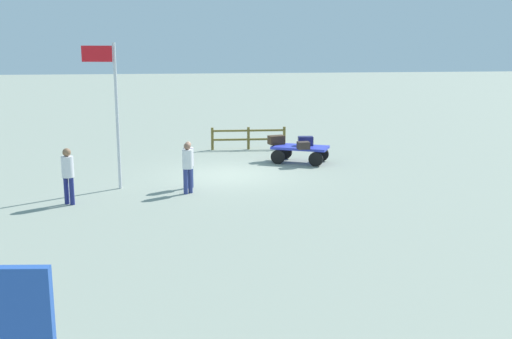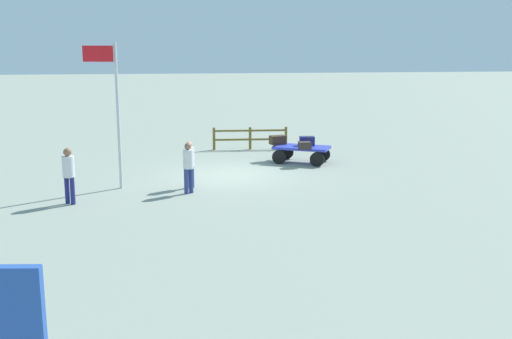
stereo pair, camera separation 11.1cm
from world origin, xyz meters
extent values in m
plane|color=gray|center=(0.00, 0.00, 0.00)|extent=(120.00, 120.00, 0.00)
cube|color=#313EC5|center=(-2.92, -1.91, 0.61)|extent=(2.42, 1.86, 0.10)
cube|color=#313EC5|center=(-1.97, -2.33, 0.61)|extent=(0.48, 0.95, 0.10)
cylinder|color=black|center=(-2.00, -1.72, 0.28)|extent=(0.56, 0.34, 0.56)
cylinder|color=black|center=(-2.45, -2.72, 0.28)|extent=(0.56, 0.34, 0.56)
cylinder|color=black|center=(-3.40, -1.09, 0.28)|extent=(0.56, 0.34, 0.56)
cylinder|color=black|center=(-3.85, -2.10, 0.28)|extent=(0.56, 0.34, 0.56)
cube|color=#352B27|center=(-2.93, -1.28, 0.81)|extent=(0.49, 0.40, 0.28)
cube|color=#1D1E51|center=(-3.16, -2.04, 0.85)|extent=(0.60, 0.37, 0.36)
cube|color=#3C2A1B|center=(-2.04, -2.48, 0.84)|extent=(0.71, 0.55, 0.35)
cylinder|color=navy|center=(1.47, 2.56, 0.41)|extent=(0.14, 0.14, 0.82)
cylinder|color=navy|center=(1.63, 2.68, 0.41)|extent=(0.14, 0.14, 0.82)
cylinder|color=silver|center=(1.55, 2.62, 1.13)|extent=(0.47, 0.47, 0.61)
sphere|color=#8D624C|center=(1.55, 2.62, 1.54)|extent=(0.22, 0.22, 0.22)
cylinder|color=navy|center=(1.44, 1.83, 0.38)|extent=(0.14, 0.14, 0.75)
cylinder|color=navy|center=(1.60, 1.94, 0.38)|extent=(0.14, 0.14, 0.75)
cylinder|color=silver|center=(1.52, 1.89, 1.06)|extent=(0.47, 0.47, 0.62)
sphere|color=tan|center=(1.52, 1.89, 1.47)|extent=(0.20, 0.20, 0.20)
cylinder|color=navy|center=(5.03, 3.62, 0.42)|extent=(0.14, 0.14, 0.84)
cylinder|color=navy|center=(5.21, 3.52, 0.42)|extent=(0.14, 0.14, 0.84)
cylinder|color=silver|center=(5.12, 3.57, 1.16)|extent=(0.49, 0.49, 0.63)
sphere|color=brown|center=(5.12, 3.57, 1.60)|extent=(0.25, 0.25, 0.25)
cylinder|color=silver|center=(3.80, 1.69, 2.39)|extent=(0.10, 0.10, 4.78)
cube|color=red|center=(4.34, 1.69, 4.42)|extent=(0.98, 0.20, 0.51)
cylinder|color=brown|center=(-2.77, -5.03, 0.50)|extent=(0.12, 0.12, 0.99)
cylinder|color=brown|center=(-1.17, -5.07, 0.50)|extent=(0.12, 0.12, 0.99)
cylinder|color=brown|center=(0.44, -5.11, 0.50)|extent=(0.12, 0.12, 0.99)
cube|color=brown|center=(-1.17, -5.07, 0.84)|extent=(3.21, 0.15, 0.08)
cube|color=brown|center=(-1.17, -5.07, 0.45)|extent=(3.21, 0.15, 0.08)
camera|label=1|loc=(1.55, 22.52, 5.05)|focal=44.37mm
camera|label=2|loc=(1.44, 22.53, 5.05)|focal=44.37mm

